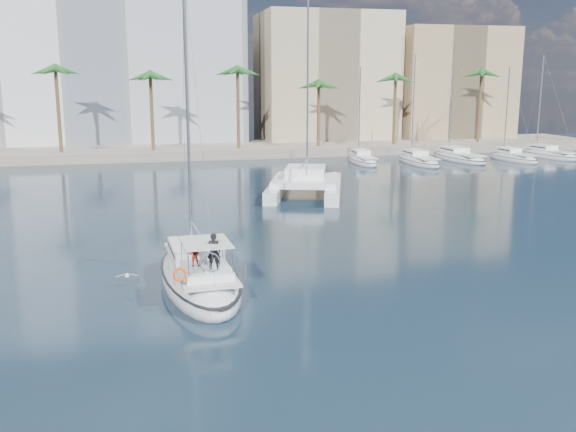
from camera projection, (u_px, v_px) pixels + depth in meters
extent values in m
plane|color=black|center=(303.00, 301.00, 29.80)|extent=(160.00, 160.00, 0.00)
cube|color=gray|center=(189.00, 151.00, 87.69)|extent=(120.00, 14.00, 1.20)
cube|color=white|center=(97.00, 52.00, 93.57)|extent=(42.00, 16.00, 28.00)
cube|color=beige|center=(325.00, 80.00, 99.31)|extent=(20.00, 14.00, 20.00)
cube|color=tan|center=(449.00, 87.00, 102.18)|extent=(18.00, 12.00, 18.00)
cylinder|color=brown|center=(191.00, 118.00, 82.92)|extent=(0.44, 0.44, 10.50)
sphere|color=#215B22|center=(190.00, 76.00, 81.82)|extent=(3.60, 3.60, 3.60)
cylinder|color=brown|center=(433.00, 115.00, 90.68)|extent=(0.44, 0.44, 10.50)
sphere|color=#215B22|center=(434.00, 77.00, 89.58)|extent=(3.60, 3.60, 3.60)
ellipsoid|color=white|center=(199.00, 279.00, 32.05)|extent=(4.15, 11.48, 2.35)
ellipsoid|color=black|center=(199.00, 272.00, 31.98)|extent=(4.19, 11.59, 0.18)
cube|color=silver|center=(199.00, 263.00, 31.66)|extent=(2.98, 8.60, 0.12)
cube|color=white|center=(195.00, 249.00, 32.81)|extent=(2.60, 3.81, 0.60)
cube|color=black|center=(195.00, 249.00, 32.80)|extent=(2.60, 3.38, 0.14)
cylinder|color=#B7BABF|center=(187.00, 108.00, 32.55)|extent=(0.15, 0.15, 14.83)
cylinder|color=#B7BABF|center=(197.00, 231.00, 31.64)|extent=(0.34, 4.57, 0.11)
cube|color=white|center=(206.00, 270.00, 29.57)|extent=(2.28, 2.93, 0.36)
cube|color=silver|center=(206.00, 242.00, 29.18)|extent=(2.28, 2.93, 0.04)
torus|color=silver|center=(210.00, 263.00, 28.41)|extent=(0.96, 0.10, 0.96)
torus|color=#FF490D|center=(180.00, 275.00, 27.68)|extent=(0.64, 0.23, 0.64)
imported|color=black|center=(214.00, 251.00, 28.95)|extent=(0.72, 0.58, 1.70)
imported|color=maroon|center=(194.00, 254.00, 29.52)|extent=(0.63, 0.55, 1.12)
cube|color=white|center=(278.00, 187.00, 58.02)|extent=(5.14, 12.15, 1.10)
cube|color=white|center=(333.00, 188.00, 57.56)|extent=(5.14, 12.15, 1.10)
cube|color=white|center=(305.00, 181.00, 57.03)|extent=(7.52, 8.28, 0.50)
cube|color=white|center=(306.00, 172.00, 57.49)|extent=(4.44, 4.63, 1.00)
cube|color=black|center=(306.00, 171.00, 57.48)|extent=(4.30, 4.17, 0.18)
cylinder|color=#B7BABF|center=(308.00, 83.00, 57.68)|extent=(0.18, 0.18, 16.57)
ellipsoid|color=silver|center=(127.00, 276.00, 31.62)|extent=(0.22, 0.42, 0.20)
sphere|color=silver|center=(127.00, 274.00, 31.81)|extent=(0.11, 0.11, 0.11)
cube|color=gray|center=(121.00, 276.00, 31.54)|extent=(0.49, 0.18, 0.12)
cube|color=gray|center=(133.00, 275.00, 31.68)|extent=(0.49, 0.18, 0.12)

